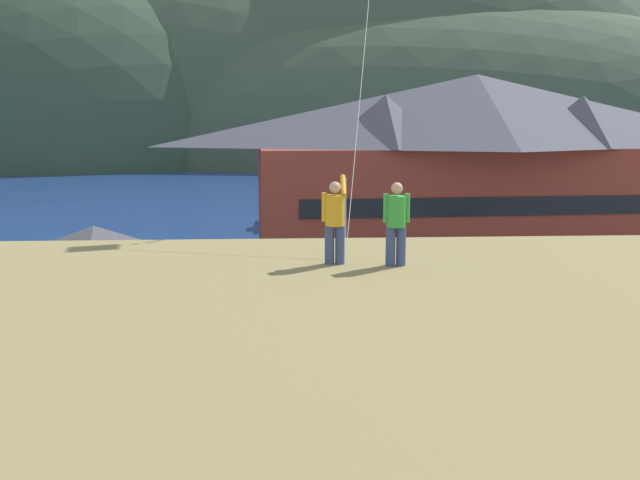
# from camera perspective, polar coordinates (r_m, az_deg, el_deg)

# --- Properties ---
(ground_plane) EXTENTS (600.00, 600.00, 0.00)m
(ground_plane) POSITION_cam_1_polar(r_m,az_deg,el_deg) (25.12, 4.20, -11.45)
(ground_plane) COLOR #66604C
(parking_lot_pad) EXTENTS (40.00, 20.00, 0.10)m
(parking_lot_pad) POSITION_cam_1_polar(r_m,az_deg,el_deg) (29.77, 2.99, -7.77)
(parking_lot_pad) COLOR slate
(parking_lot_pad) RESTS_ON ground
(bay_water) EXTENTS (360.00, 84.00, 0.03)m
(bay_water) POSITION_cam_1_polar(r_m,az_deg,el_deg) (83.69, -0.92, 4.07)
(bay_water) COLOR navy
(bay_water) RESTS_ON ground
(far_hill_east_peak) EXTENTS (127.05, 52.81, 78.82)m
(far_hill_east_peak) POSITION_cam_1_polar(r_m,az_deg,el_deg) (141.29, -12.60, 6.44)
(far_hill_east_peak) COLOR #3D4C38
(far_hill_east_peak) RESTS_ON ground
(far_hill_center_saddle) EXTENTS (136.44, 62.26, 95.15)m
(far_hill_center_saddle) POSITION_cam_1_polar(r_m,az_deg,el_deg) (146.41, 5.33, 6.77)
(far_hill_center_saddle) COLOR #3D4C38
(far_hill_center_saddle) RESTS_ON ground
(far_hill_far_shoulder) EXTENTS (149.71, 62.83, 62.56)m
(far_hill_far_shoulder) POSITION_cam_1_polar(r_m,az_deg,el_deg) (140.52, 9.88, 6.51)
(far_hill_far_shoulder) COLOR #3D4C38
(far_hill_far_shoulder) RESTS_ON ground
(harbor_lodge) EXTENTS (29.76, 12.48, 11.70)m
(harbor_lodge) POSITION_cam_1_polar(r_m,az_deg,el_deg) (45.79, 12.61, 6.28)
(harbor_lodge) COLOR brown
(harbor_lodge) RESTS_ON ground
(storage_shed_near_lot) EXTENTS (7.18, 5.95, 4.92)m
(storage_shed_near_lot) POSITION_cam_1_polar(r_m,az_deg,el_deg) (29.43, -17.89, -3.42)
(storage_shed_near_lot) COLOR #474C56
(storage_shed_near_lot) RESTS_ON ground
(wharf_dock) EXTENTS (3.20, 12.48, 0.70)m
(wharf_dock) POSITION_cam_1_polar(r_m,az_deg,el_deg) (57.05, -0.26, 1.39)
(wharf_dock) COLOR #70604C
(wharf_dock) RESTS_ON ground
(moored_boat_wharfside) EXTENTS (2.21, 6.66, 2.16)m
(moored_boat_wharfside) POSITION_cam_1_polar(r_m,az_deg,el_deg) (57.45, -3.67, 1.81)
(moored_boat_wharfside) COLOR silver
(moored_boat_wharfside) RESTS_ON ground
(parked_car_mid_row_near) EXTENTS (4.28, 2.21, 1.82)m
(parked_car_mid_row_near) POSITION_cam_1_polar(r_m,az_deg,el_deg) (32.82, 14.60, -4.52)
(parked_car_mid_row_near) COLOR silver
(parked_car_mid_row_near) RESTS_ON parking_lot_pad
(parked_car_front_row_end) EXTENTS (4.20, 2.06, 1.82)m
(parked_car_front_row_end) POSITION_cam_1_polar(r_m,az_deg,el_deg) (24.51, 5.75, -9.38)
(parked_car_front_row_end) COLOR #B28923
(parked_car_front_row_end) RESTS_ON parking_lot_pad
(parked_car_front_row_silver) EXTENTS (4.25, 2.16, 1.82)m
(parked_car_front_row_silver) POSITION_cam_1_polar(r_m,az_deg,el_deg) (33.22, 23.14, -4.86)
(parked_car_front_row_silver) COLOR black
(parked_car_front_row_silver) RESTS_ON parking_lot_pad
(parked_car_lone_by_shed) EXTENTS (4.24, 2.13, 1.82)m
(parked_car_lone_by_shed) POSITION_cam_1_polar(r_m,az_deg,el_deg) (30.17, -1.05, -5.49)
(parked_car_lone_by_shed) COLOR #236633
(parked_car_lone_by_shed) RESTS_ON parking_lot_pad
(parked_car_corner_spot) EXTENTS (4.23, 2.12, 1.82)m
(parked_car_corner_spot) POSITION_cam_1_polar(r_m,az_deg,el_deg) (27.73, 17.36, -7.44)
(parked_car_corner_spot) COLOR slate
(parked_car_corner_spot) RESTS_ON parking_lot_pad
(parked_car_mid_row_far) EXTENTS (4.35, 2.37, 1.82)m
(parked_car_mid_row_far) POSITION_cam_1_polar(r_m,az_deg,el_deg) (24.68, -14.11, -9.51)
(parked_car_mid_row_far) COLOR #9EA3A8
(parked_car_mid_row_far) RESTS_ON parking_lot_pad
(parking_light_pole) EXTENTS (0.24, 0.78, 6.04)m
(parking_light_pole) POSITION_cam_1_polar(r_m,az_deg,el_deg) (34.28, 2.02, 0.87)
(parking_light_pole) COLOR #ADADB2
(parking_light_pole) RESTS_ON parking_lot_pad
(person_kite_flyer) EXTENTS (0.53, 0.65, 1.86)m
(person_kite_flyer) POSITION_cam_1_polar(r_m,az_deg,el_deg) (14.47, 1.22, 1.72)
(person_kite_flyer) COLOR #384770
(person_kite_flyer) RESTS_ON grassy_hill_foreground
(person_companion) EXTENTS (0.55, 0.40, 1.74)m
(person_companion) POSITION_cam_1_polar(r_m,az_deg,el_deg) (14.38, 6.29, 1.54)
(person_companion) COLOR #384770
(person_companion) RESTS_ON grassy_hill_foreground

